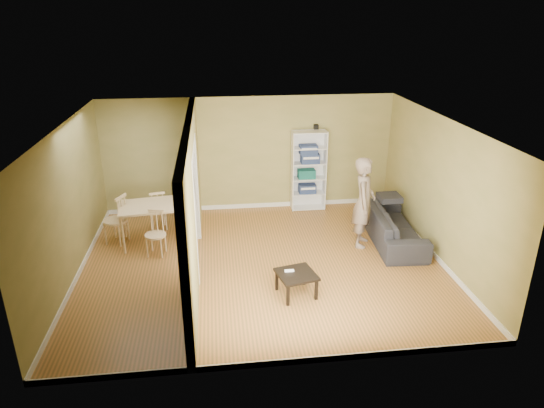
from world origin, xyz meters
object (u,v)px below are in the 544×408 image
Objects in this scene: bookshelf at (308,170)px; coffee_table at (296,276)px; dining_table at (153,208)px; chair_near at (155,234)px; chair_left at (115,219)px; person at (364,195)px; sofa at (394,222)px; chair_far at (158,209)px.

coffee_table is at bearing -103.58° from bookshelf.
chair_near is (0.08, -0.56, -0.29)m from dining_table.
chair_left is at bearing 176.12° from dining_table.
person is 4.13m from dining_table.
chair_left is (-4.81, 0.66, -0.54)m from person.
bookshelf is 4.35m from chair_left.
bookshelf is at bearing 39.12° from sofa.
sofa is 1.19× the size of bookshelf.
sofa is at bearing -54.80° from bookshelf.
dining_table is 1.26× the size of chair_left.
chair_near is (-3.29, -1.98, -0.49)m from bookshelf.
sofa reaches higher than dining_table.
sofa is at bearing 106.89° from chair_left.
sofa is 4.78m from dining_table.
chair_left is at bearing 144.34° from coffee_table.
coffee_table is at bearing 131.42° from sofa.
chair_left reaches higher than chair_far.
coffee_table is 0.46× the size of dining_table.
sofa is 2.14× the size of chair_left.
sofa is 2.85m from coffee_table.
chair_near is at bearing -148.93° from bookshelf.
coffee_table is at bearing -42.37° from dining_table.
chair_far reaches higher than coffee_table.
dining_table is at bearing 103.12° from person.
person is at bearing -70.95° from bookshelf.
person is 1.14× the size of bookshelf.
dining_table is at bearing 110.47° from chair_near.
dining_table is 0.64m from chair_near.
chair_far reaches higher than sofa.
person is at bearing 100.68° from sofa.
dining_table is 1.45× the size of chair_far.
chair_near is 0.98× the size of chair_far.
bookshelf reaches higher than dining_table.
chair_far is at bearing 88.73° from dining_table.
bookshelf reaches higher than sofa.
person is (-0.67, -0.08, 0.63)m from sofa.
person is at bearing 11.43° from chair_near.
bookshelf is 3.83m from coffee_table.
bookshelf reaches higher than chair_near.
chair_far is (-0.07, 1.19, 0.01)m from chair_near.
chair_far reaches higher than chair_near.
bookshelf reaches higher than coffee_table.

